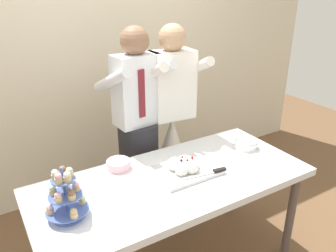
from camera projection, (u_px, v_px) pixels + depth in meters
rear_wall at (91, 41)px, 3.00m from camera, size 5.20×0.10×2.90m
dessert_table at (173, 188)px, 2.21m from camera, size 1.80×0.80×0.78m
cupcake_stand at (66, 196)px, 1.78m from camera, size 0.23×0.23×0.31m
main_cake_tray at (185, 167)px, 2.23m from camera, size 0.43×0.31×0.13m
plate_stack at (246, 144)px, 2.57m from camera, size 0.18×0.18×0.07m
round_cake at (119, 166)px, 2.27m from camera, size 0.24×0.24×0.07m
person_groom at (139, 143)px, 2.72m from camera, size 0.50×0.53×1.66m
person_bride at (172, 153)px, 2.91m from camera, size 0.56×0.56×1.66m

